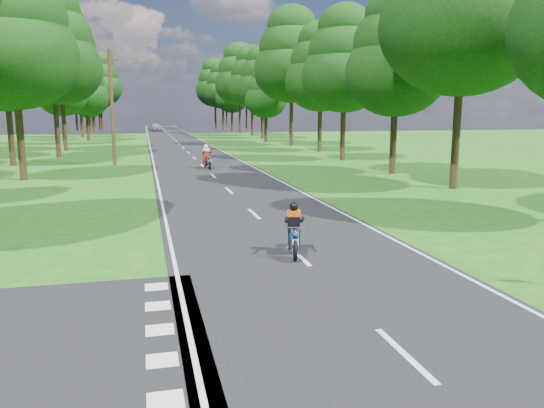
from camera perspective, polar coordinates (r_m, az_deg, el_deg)
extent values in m
plane|color=#185212|center=(12.52, 5.53, -8.06)|extent=(160.00, 160.00, 0.00)
cube|color=black|center=(61.48, -9.93, 6.34)|extent=(7.00, 140.00, 0.02)
cube|color=silver|center=(9.10, 14.08, -15.38)|extent=(0.12, 2.00, 0.01)
cube|color=silver|center=(14.34, 2.92, -5.56)|extent=(0.12, 2.00, 0.01)
cube|color=silver|center=(20.01, -1.95, -1.05)|extent=(0.12, 2.00, 0.01)
cube|color=silver|center=(25.83, -4.64, 1.46)|extent=(0.12, 2.00, 0.01)
cube|color=silver|center=(31.72, -6.34, 3.04)|extent=(0.12, 2.00, 0.01)
cube|color=silver|center=(37.64, -7.51, 4.13)|extent=(0.12, 2.00, 0.01)
cube|color=silver|center=(43.58, -8.36, 4.91)|extent=(0.12, 2.00, 0.01)
cube|color=silver|center=(49.54, -9.01, 5.51)|extent=(0.12, 2.00, 0.01)
cube|color=silver|center=(55.51, -9.52, 5.98)|extent=(0.12, 2.00, 0.01)
cube|color=silver|center=(61.48, -9.93, 6.36)|extent=(0.12, 2.00, 0.01)
cube|color=silver|center=(67.46, -10.27, 6.67)|extent=(0.12, 2.00, 0.01)
cube|color=silver|center=(73.44, -10.55, 6.93)|extent=(0.12, 2.00, 0.01)
cube|color=silver|center=(79.42, -10.79, 7.15)|extent=(0.12, 2.00, 0.01)
cube|color=silver|center=(85.41, -11.00, 7.33)|extent=(0.12, 2.00, 0.01)
cube|color=silver|center=(91.40, -11.18, 7.50)|extent=(0.12, 2.00, 0.01)
cube|color=silver|center=(97.39, -11.34, 7.64)|extent=(0.12, 2.00, 0.01)
cube|color=silver|center=(103.38, -11.48, 7.77)|extent=(0.12, 2.00, 0.01)
cube|color=silver|center=(109.37, -11.61, 7.88)|extent=(0.12, 2.00, 0.01)
cube|color=silver|center=(115.36, -11.72, 7.99)|extent=(0.12, 2.00, 0.01)
cube|color=silver|center=(121.36, -11.82, 8.08)|extent=(0.12, 2.00, 0.01)
cube|color=silver|center=(127.35, -11.91, 8.16)|extent=(0.12, 2.00, 0.01)
cube|color=silver|center=(61.36, -13.02, 6.24)|extent=(0.10, 140.00, 0.01)
cube|color=silver|center=(61.78, -6.86, 6.45)|extent=(0.10, 140.00, 0.01)
cube|color=silver|center=(7.77, -11.40, -20.00)|extent=(0.50, 0.50, 0.01)
cube|color=silver|center=(8.83, -11.73, -16.12)|extent=(0.50, 0.50, 0.01)
cube|color=silver|center=(9.92, -11.98, -13.09)|extent=(0.50, 0.50, 0.01)
cube|color=silver|center=(11.03, -12.18, -10.66)|extent=(0.50, 0.50, 0.01)
cube|color=silver|center=(12.16, -12.33, -8.68)|extent=(0.50, 0.50, 0.01)
cylinder|color=black|center=(32.73, -25.37, 5.75)|extent=(0.40, 0.40, 3.91)
ellipsoid|color=black|center=(32.80, -26.03, 14.16)|extent=(6.85, 6.85, 5.82)
ellipsoid|color=black|center=(33.02, -26.30, 17.45)|extent=(5.87, 5.87, 4.99)
cylinder|color=black|center=(41.45, -26.26, 6.32)|extent=(0.40, 0.40, 3.79)
ellipsoid|color=black|center=(41.49, -26.77, 12.75)|extent=(6.64, 6.64, 5.64)
ellipsoid|color=black|center=(41.65, -26.98, 15.28)|extent=(5.69, 5.69, 4.84)
ellipsoid|color=black|center=(41.89, -27.19, 17.79)|extent=(4.27, 4.27, 3.63)
cylinder|color=black|center=(47.36, -22.10, 7.28)|extent=(0.40, 0.40, 4.32)
ellipsoid|color=black|center=(47.47, -22.54, 13.69)|extent=(7.56, 7.56, 6.42)
ellipsoid|color=black|center=(47.67, -22.72, 16.21)|extent=(6.48, 6.48, 5.51)
ellipsoid|color=black|center=(47.97, -22.90, 18.70)|extent=(4.86, 4.86, 4.13)
cylinder|color=black|center=(54.84, -21.43, 7.66)|extent=(0.40, 0.40, 4.40)
ellipsoid|color=black|center=(54.94, -21.80, 13.30)|extent=(7.71, 7.71, 6.55)
ellipsoid|color=black|center=(55.13, -21.95, 15.53)|extent=(6.60, 6.60, 5.61)
ellipsoid|color=black|center=(55.40, -22.11, 17.73)|extent=(4.95, 4.95, 4.21)
cylinder|color=black|center=(64.63, -21.45, 7.39)|extent=(0.40, 0.40, 3.20)
ellipsoid|color=black|center=(64.61, -21.68, 10.88)|extent=(5.60, 5.60, 4.76)
ellipsoid|color=black|center=(64.67, -21.77, 12.25)|extent=(4.80, 4.80, 4.08)
ellipsoid|color=black|center=(64.77, -21.87, 13.63)|extent=(3.60, 3.60, 3.06)
cylinder|color=black|center=(71.75, -19.19, 7.74)|extent=(0.40, 0.40, 3.22)
ellipsoid|color=black|center=(71.73, -19.38, 10.90)|extent=(5.64, 5.64, 4.79)
ellipsoid|color=black|center=(71.78, -19.45, 12.15)|extent=(4.83, 4.83, 4.11)
ellipsoid|color=black|center=(71.87, -19.53, 13.40)|extent=(3.62, 3.62, 3.08)
cylinder|color=black|center=(79.61, -19.79, 8.02)|extent=(0.40, 0.40, 3.61)
ellipsoid|color=black|center=(79.62, -19.98, 11.21)|extent=(6.31, 6.31, 5.37)
ellipsoid|color=black|center=(79.69, -20.06, 12.48)|extent=(5.41, 5.41, 4.60)
ellipsoid|color=black|center=(79.80, -20.14, 13.74)|extent=(4.06, 4.06, 3.45)
cylinder|color=black|center=(87.38, -19.00, 7.89)|extent=(0.40, 0.40, 2.67)
ellipsoid|color=black|center=(87.34, -19.13, 10.04)|extent=(4.67, 4.67, 3.97)
ellipsoid|color=black|center=(87.36, -19.18, 10.89)|extent=(4.00, 4.00, 3.40)
ellipsoid|color=black|center=(87.40, -19.23, 11.74)|extent=(3.00, 3.00, 2.55)
cylinder|color=black|center=(96.51, -18.66, 8.20)|extent=(0.40, 0.40, 3.09)
ellipsoid|color=black|center=(96.49, -18.79, 10.45)|extent=(5.40, 5.40, 4.59)
ellipsoid|color=black|center=(96.53, -18.84, 11.34)|extent=(4.63, 4.63, 3.93)
ellipsoid|color=black|center=(96.59, -18.89, 12.23)|extent=(3.47, 3.47, 2.95)
cylinder|color=black|center=(102.92, -17.84, 8.72)|extent=(0.40, 0.40, 4.48)
ellipsoid|color=black|center=(102.98, -18.01, 11.78)|extent=(7.84, 7.84, 6.66)
ellipsoid|color=black|center=(103.08, -18.08, 12.99)|extent=(6.72, 6.72, 5.71)
ellipsoid|color=black|center=(103.23, -18.15, 14.20)|extent=(5.04, 5.04, 4.28)
cylinder|color=black|center=(111.95, -18.05, 8.68)|extent=(0.40, 0.40, 4.09)
ellipsoid|color=black|center=(111.98, -18.20, 11.26)|extent=(7.16, 7.16, 6.09)
ellipsoid|color=black|center=(112.05, -18.25, 12.28)|extent=(6.14, 6.14, 5.22)
ellipsoid|color=black|center=(112.16, -18.31, 13.29)|extent=(4.61, 4.61, 3.92)
cylinder|color=black|center=(27.87, 19.15, 6.24)|extent=(0.40, 0.40, 4.56)
ellipsoid|color=black|center=(28.11, 19.84, 17.72)|extent=(7.98, 7.98, 6.78)
cylinder|color=black|center=(33.48, 12.90, 6.18)|extent=(0.40, 0.40, 3.49)
ellipsoid|color=black|center=(33.48, 13.19, 13.55)|extent=(6.12, 6.12, 5.20)
ellipsoid|color=black|center=(33.63, 13.31, 16.44)|extent=(5.24, 5.24, 4.46)
ellipsoid|color=black|center=(33.87, 13.44, 19.30)|extent=(3.93, 3.93, 3.34)
cylinder|color=black|center=(41.66, 7.62, 7.21)|extent=(0.40, 0.40, 3.69)
ellipsoid|color=black|center=(41.68, 7.77, 13.46)|extent=(6.46, 6.46, 5.49)
ellipsoid|color=black|center=(41.83, 7.83, 15.92)|extent=(5.54, 5.54, 4.71)
ellipsoid|color=black|center=(42.05, 7.89, 18.36)|extent=(4.15, 4.15, 3.53)
cylinder|color=black|center=(50.34, 5.16, 7.77)|extent=(0.40, 0.40, 3.74)
ellipsoid|color=black|center=(50.36, 5.24, 13.02)|extent=(6.55, 6.55, 5.57)
ellipsoid|color=black|center=(50.49, 5.28, 15.09)|extent=(5.62, 5.62, 4.77)
ellipsoid|color=black|center=(50.68, 5.31, 17.14)|extent=(4.21, 4.21, 3.58)
cylinder|color=black|center=(58.12, 2.09, 8.56)|extent=(0.40, 0.40, 4.64)
ellipsoid|color=black|center=(58.25, 2.12, 14.19)|extent=(8.12, 8.12, 6.91)
ellipsoid|color=black|center=(58.45, 2.14, 16.40)|extent=(6.96, 6.96, 5.92)
ellipsoid|color=black|center=(58.74, 2.15, 18.59)|extent=(5.22, 5.22, 4.44)
cylinder|color=black|center=(64.84, -0.65, 7.96)|extent=(0.40, 0.40, 2.91)
ellipsoid|color=black|center=(64.80, -0.66, 11.12)|extent=(5.09, 5.09, 4.33)
ellipsoid|color=black|center=(64.84, -0.66, 12.37)|extent=(4.36, 4.36, 3.71)
ellipsoid|color=black|center=(64.91, -0.66, 13.63)|extent=(3.27, 3.27, 2.78)
cylinder|color=black|center=(72.38, -1.04, 8.57)|extent=(0.40, 0.40, 3.88)
ellipsoid|color=black|center=(72.41, -1.05, 12.34)|extent=(6.78, 6.78, 5.77)
ellipsoid|color=black|center=(72.51, -1.06, 13.84)|extent=(5.81, 5.81, 4.94)
ellipsoid|color=black|center=(72.65, -1.06, 15.32)|extent=(4.36, 4.36, 3.71)
cylinder|color=black|center=(80.73, -2.13, 8.83)|extent=(0.40, 0.40, 4.18)
ellipsoid|color=black|center=(80.78, -2.16, 12.48)|extent=(7.31, 7.31, 6.21)
ellipsoid|color=black|center=(80.89, -2.17, 13.92)|extent=(6.27, 6.27, 5.33)
ellipsoid|color=black|center=(81.05, -2.18, 15.36)|extent=(4.70, 4.70, 4.00)
cylinder|color=black|center=(89.47, -3.48, 9.09)|extent=(0.40, 0.40, 4.63)
ellipsoid|color=black|center=(89.55, -3.52, 12.74)|extent=(8.11, 8.11, 6.89)
ellipsoid|color=black|center=(89.68, -3.53, 14.18)|extent=(6.95, 6.95, 5.91)
ellipsoid|color=black|center=(89.87, -3.55, 15.61)|extent=(5.21, 5.21, 4.43)
cylinder|color=black|center=(96.64, -4.31, 8.78)|extent=(0.40, 0.40, 3.36)
ellipsoid|color=black|center=(96.64, -4.34, 11.23)|extent=(5.88, 5.88, 5.00)
ellipsoid|color=black|center=(96.68, -4.36, 12.20)|extent=(5.04, 5.04, 4.29)
ellipsoid|color=black|center=(96.76, -4.37, 13.17)|extent=(3.78, 3.78, 3.21)
cylinder|color=black|center=(103.69, -5.27, 9.05)|extent=(0.40, 0.40, 4.09)
ellipsoid|color=black|center=(103.73, -5.32, 11.83)|extent=(7.15, 7.15, 6.08)
ellipsoid|color=black|center=(103.81, -5.34, 12.93)|extent=(6.13, 6.13, 5.21)
ellipsoid|color=black|center=(103.92, -5.35, 14.03)|extent=(4.60, 4.60, 3.91)
cylinder|color=black|center=(111.31, -6.10, 9.21)|extent=(0.40, 0.40, 4.48)
ellipsoid|color=black|center=(111.36, -6.15, 12.05)|extent=(7.84, 7.84, 6.66)
ellipsoid|color=black|center=(111.46, -6.17, 13.17)|extent=(6.72, 6.72, 5.71)
ellipsoid|color=black|center=(111.60, -6.20, 14.29)|extent=(5.04, 5.04, 4.28)
cylinder|color=black|center=(121.66, -18.53, 8.67)|extent=(0.40, 0.40, 3.84)
ellipsoid|color=black|center=(121.68, -18.66, 10.89)|extent=(6.72, 6.72, 5.71)
ellipsoid|color=black|center=(121.74, -18.71, 11.77)|extent=(5.76, 5.76, 4.90)
ellipsoid|color=black|center=(121.82, -18.76, 12.65)|extent=(4.32, 4.32, 3.67)
cylinder|color=black|center=(124.69, -4.90, 9.25)|extent=(0.40, 0.40, 4.16)
ellipsoid|color=black|center=(124.72, -4.93, 11.60)|extent=(7.28, 7.28, 6.19)
ellipsoid|color=black|center=(124.79, -4.95, 12.53)|extent=(6.24, 6.24, 5.30)
ellipsoid|color=black|center=(124.90, -4.96, 13.46)|extent=(4.68, 4.68, 3.98)
cylinder|color=black|center=(106.94, -20.27, 8.36)|extent=(0.40, 0.40, 3.52)
ellipsoid|color=black|center=(106.94, -20.41, 10.67)|extent=(6.16, 6.16, 5.24)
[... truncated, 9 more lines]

